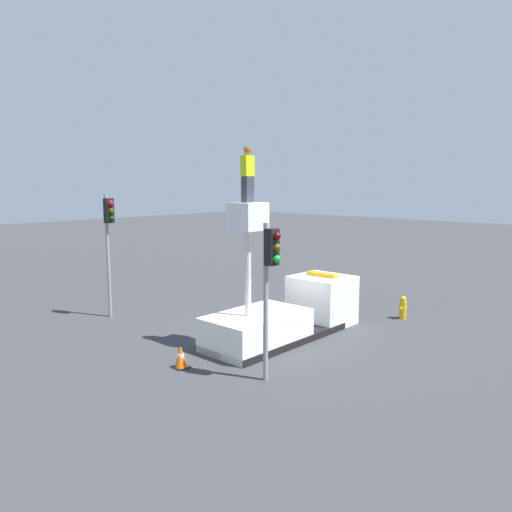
% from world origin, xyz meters
% --- Properties ---
extents(ground_plane, '(120.00, 120.00, 0.00)m').
position_xyz_m(ground_plane, '(0.00, 0.00, 0.00)').
color(ground_plane, '#38383A').
extents(bucket_truck, '(6.70, 2.23, 4.95)m').
position_xyz_m(bucket_truck, '(0.61, 0.00, 0.85)').
color(bucket_truck, black).
rests_on(bucket_truck, ground).
extents(worker, '(0.40, 0.26, 1.75)m').
position_xyz_m(worker, '(-1.45, 0.00, 5.83)').
color(worker, '#38383D').
rests_on(worker, bucket_truck).
extents(traffic_light_pole, '(0.34, 0.57, 4.50)m').
position_xyz_m(traffic_light_pole, '(-3.02, -2.34, 3.20)').
color(traffic_light_pole, gray).
rests_on(traffic_light_pole, ground).
extents(traffic_light_across, '(0.34, 0.57, 5.12)m').
position_xyz_m(traffic_light_across, '(-2.33, 7.01, 3.62)').
color(traffic_light_across, gray).
rests_on(traffic_light_across, ground).
extents(fire_hydrant, '(0.53, 0.29, 0.96)m').
position_xyz_m(fire_hydrant, '(5.70, -2.06, 0.47)').
color(fire_hydrant, gold).
rests_on(fire_hydrant, ground).
extents(traffic_cone_rear, '(0.46, 0.46, 0.70)m').
position_xyz_m(traffic_cone_rear, '(-4.05, 0.34, 0.33)').
color(traffic_cone_rear, black).
rests_on(traffic_cone_rear, ground).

